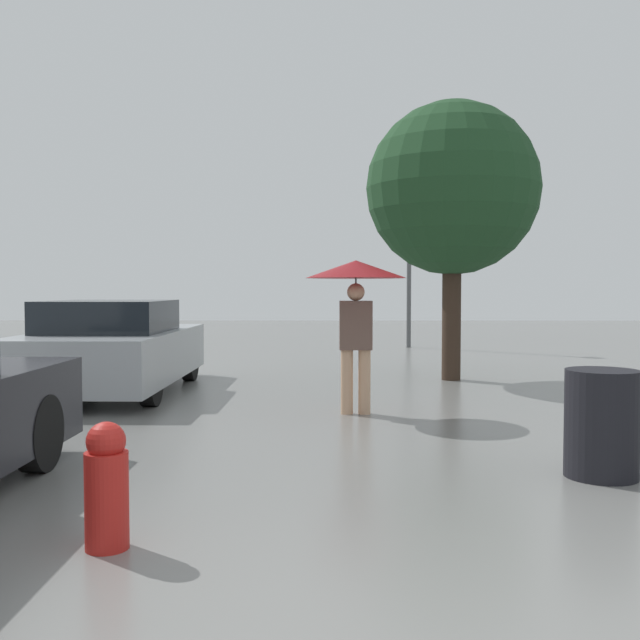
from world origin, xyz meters
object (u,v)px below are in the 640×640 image
at_px(street_lamp, 409,204).
at_px(fire_hydrant, 107,486).
at_px(pedestrian, 356,286).
at_px(trash_bin, 602,423).
at_px(parked_car_farthest, 113,349).
at_px(tree, 452,190).

relative_size(street_lamp, fire_hydrant, 6.99).
bearing_deg(fire_hydrant, pedestrian, 70.17).
height_order(pedestrian, trash_bin, pedestrian).
relative_size(pedestrian, parked_car_farthest, 0.44).
distance_m(parked_car_farthest, trash_bin, 6.83).
height_order(parked_car_farthest, street_lamp, street_lamp).
bearing_deg(pedestrian, tree, 62.22).
height_order(street_lamp, trash_bin, street_lamp).
bearing_deg(fire_hydrant, parked_car_farthest, 106.53).
distance_m(street_lamp, trash_bin, 12.62).
distance_m(street_lamp, fire_hydrant, 14.53).
distance_m(tree, street_lamp, 6.36).
height_order(parked_car_farthest, tree, tree).
bearing_deg(trash_bin, fire_hydrant, -154.97).
distance_m(pedestrian, parked_car_farthest, 3.87).
xyz_separation_m(parked_car_farthest, street_lamp, (5.04, 7.74, 2.94)).
relative_size(parked_car_farthest, street_lamp, 0.80).
bearing_deg(tree, fire_hydrant, -113.29).
bearing_deg(fire_hydrant, street_lamp, 76.76).
xyz_separation_m(parked_car_farthest, fire_hydrant, (1.80, -6.05, -0.26)).
relative_size(street_lamp, trash_bin, 6.01).
bearing_deg(parked_car_farthest, pedestrian, -27.26).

